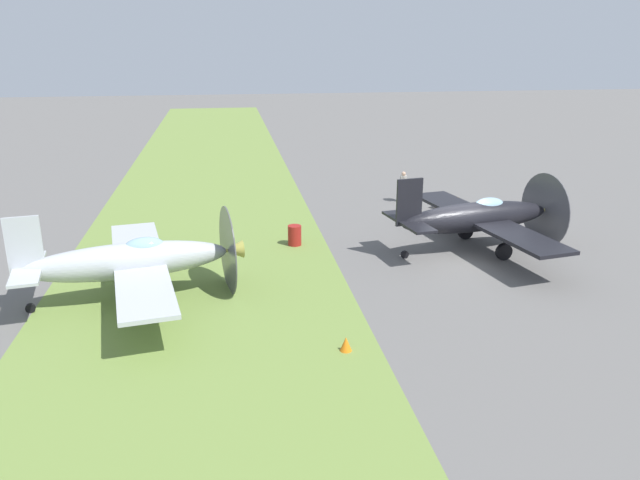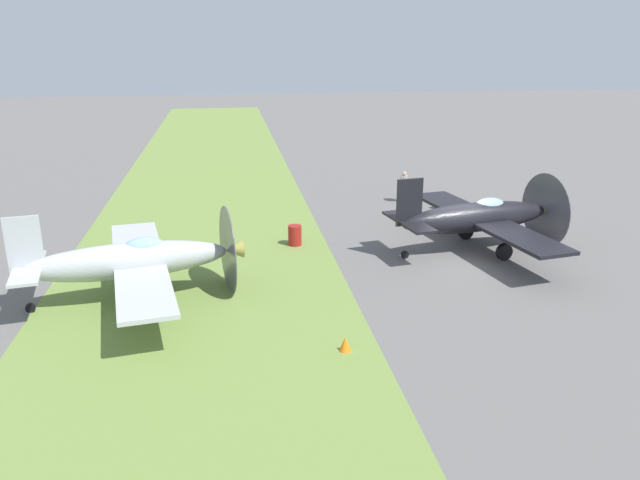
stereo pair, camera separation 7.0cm
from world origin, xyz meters
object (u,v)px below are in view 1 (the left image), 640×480
Objects in this scene: airplane_wingman at (132,261)px; fuel_drum at (295,235)px; airplane_lead at (479,217)px; supply_crate at (447,203)px; ground_crew_chief at (403,186)px; runway_marker_cone at (346,344)px.

airplane_wingman is 10.99× the size of fuel_drum.
fuel_drum is (-1.83, -7.76, -1.04)m from airplane_lead.
supply_crate is at bearing 118.94° from fuel_drum.
airplane_lead reaches higher than fuel_drum.
supply_crate is (-4.86, 8.79, -0.13)m from fuel_drum.
airplane_lead reaches higher than ground_crew_chief.
ground_crew_chief is (-11.86, 13.10, -0.55)m from airplane_wingman.
airplane_wingman reaches higher than runway_marker_cone.
airplane_wingman is at bearing -50.23° from fuel_drum.
airplane_lead is 1.01× the size of airplane_wingman.
airplane_wingman is 17.68m from ground_crew_chief.
fuel_drum is (6.67, -6.86, -0.46)m from ground_crew_chief.
fuel_drum is at bearing 177.37° from ground_crew_chief.
fuel_drum is at bearing -113.47° from airplane_lead.
fuel_drum is at bearing -61.06° from supply_crate.
airplane_wingman is at bearing 175.34° from ground_crew_chief.
fuel_drum is 2.05× the size of runway_marker_cone.
runway_marker_cone is at bearing 44.05° from airplane_wingman.
airplane_wingman is at bearing -126.10° from runway_marker_cone.
airplane_wingman is 5.72× the size of ground_crew_chief.
ground_crew_chief is 17.92m from runway_marker_cone.
airplane_wingman is 18.13m from supply_crate.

